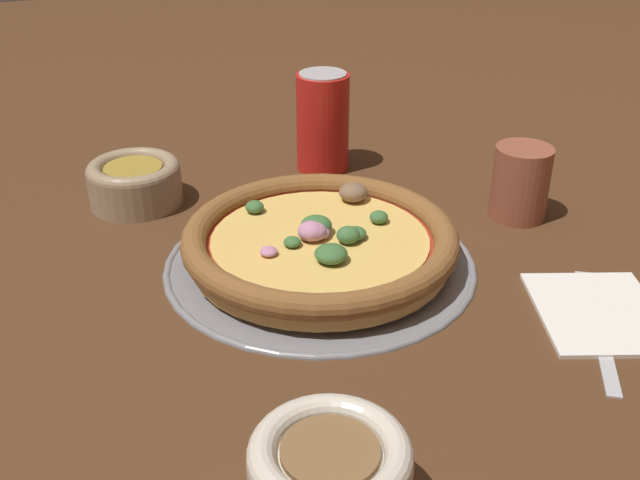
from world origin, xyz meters
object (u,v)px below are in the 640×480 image
at_px(pizza, 320,241).
at_px(napkin, 599,310).
at_px(bowl_near, 135,181).
at_px(pizza_tray, 320,261).
at_px(drinking_cup, 521,183).
at_px(fork, 597,319).
at_px(beverage_can, 323,122).
at_px(bowl_far, 330,478).

bearing_deg(pizza, napkin, 49.49).
height_order(pizza, bowl_near, bowl_near).
height_order(pizza_tray, drinking_cup, drinking_cup).
height_order(pizza_tray, napkin, same).
bearing_deg(fork, drinking_cup, 17.80).
bearing_deg(napkin, fork, -44.91).
bearing_deg(pizza_tray, beverage_can, 158.12).
distance_m(pizza_tray, beverage_can, 0.25).
height_order(pizza, beverage_can, beverage_can).
bearing_deg(napkin, bowl_far, -68.22).
distance_m(bowl_near, beverage_can, 0.24).
relative_size(napkin, beverage_can, 1.28).
bearing_deg(drinking_cup, beverage_can, -143.38).
bearing_deg(fork, pizza_tray, 79.19).
xyz_separation_m(napkin, beverage_can, (-0.40, -0.11, 0.06)).
xyz_separation_m(bowl_far, fork, (-0.12, 0.30, -0.03)).
bearing_deg(beverage_can, pizza, -21.83).
distance_m(pizza_tray, drinking_cup, 0.25).
relative_size(pizza, bowl_near, 2.56).
distance_m(pizza, fork, 0.27).
bearing_deg(pizza, bowl_near, -144.49).
height_order(pizza_tray, pizza, pizza).
bearing_deg(drinking_cup, bowl_near, -115.53).
bearing_deg(drinking_cup, bowl_far, -48.11).
height_order(pizza_tray, bowl_far, bowl_far).
height_order(pizza, napkin, pizza).
bearing_deg(beverage_can, bowl_far, -20.82).
xyz_separation_m(pizza_tray, drinking_cup, (-0.02, 0.24, 0.04)).
distance_m(fork, beverage_can, 0.42).
height_order(pizza_tray, bowl_near, bowl_near).
xyz_separation_m(bowl_far, drinking_cup, (-0.32, 0.35, 0.01)).
relative_size(bowl_far, beverage_can, 0.81).
bearing_deg(beverage_can, pizza_tray, -21.88).
bearing_deg(pizza, beverage_can, 158.17).
height_order(bowl_near, fork, bowl_near).
distance_m(pizza_tray, bowl_near, 0.26).
height_order(drinking_cup, napkin, drinking_cup).
relative_size(drinking_cup, napkin, 0.52).
bearing_deg(pizza_tray, pizza, 130.32).
bearing_deg(pizza_tray, fork, 47.12).
height_order(pizza_tray, beverage_can, beverage_can).
xyz_separation_m(pizza_tray, napkin, (0.17, 0.20, 0.00)).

